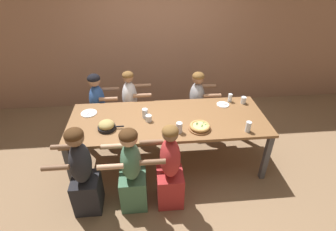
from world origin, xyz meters
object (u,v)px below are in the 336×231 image
object	(u,v)px
diner_near_midleft	(132,172)
skillet_bowl	(107,126)
diner_far_left	(99,110)
drinking_glass_d	(243,101)
diner_far_midright	(197,106)
empty_plate_b	(89,113)
diner_near_left	(83,174)
drinking_glass_c	(248,127)
drinking_glass_b	(145,113)
cocktail_glass_blue	(149,118)
diner_far_midleft	(131,108)
drinking_glass_a	(179,128)
diner_near_center	(170,170)
drinking_glass_e	(230,98)
empty_plate_a	(223,105)
pizza_board_main	(200,127)

from	to	relation	value
diner_near_midleft	skillet_bowl	bearing A→B (deg)	29.19
diner_far_left	diner_near_midleft	size ratio (longest dim) A/B	1.01
drinking_glass_d	diner_far_midright	bearing A→B (deg)	146.03
diner_far_midright	empty_plate_b	bearing A→B (deg)	-73.13
skillet_bowl	diner_near_left	distance (m)	0.67
skillet_bowl	diner_near_left	bearing A→B (deg)	-113.94
skillet_bowl	drinking_glass_c	xyz separation A→B (m)	(1.80, -0.21, 0.01)
skillet_bowl	drinking_glass_b	world-z (taller)	drinking_glass_b
cocktail_glass_blue	drinking_glass_b	distance (m)	0.11
diner_far_midleft	diner_near_midleft	bearing A→B (deg)	1.86
drinking_glass_b	diner_far_left	size ratio (longest dim) A/B	0.12
diner_far_midright	diner_near_left	world-z (taller)	diner_near_left
skillet_bowl	diner_far_left	xyz separation A→B (m)	(-0.25, 0.91, -0.30)
drinking_glass_a	diner_near_center	world-z (taller)	diner_near_center
skillet_bowl	diner_far_midleft	world-z (taller)	diner_far_midleft
cocktail_glass_blue	diner_near_midleft	xyz separation A→B (m)	(-0.23, -0.70, -0.29)
drinking_glass_d	diner_far_midright	size ratio (longest dim) A/B	0.09
empty_plate_b	drinking_glass_e	xyz separation A→B (m)	(2.09, 0.16, 0.05)
diner_near_center	cocktail_glass_blue	bearing A→B (deg)	17.45
diner_near_midleft	diner_near_center	bearing A→B (deg)	-90.00
empty_plate_a	drinking_glass_b	distance (m)	1.19
drinking_glass_b	diner_far_left	world-z (taller)	diner_far_left
skillet_bowl	empty_plate_a	bearing A→B (deg)	15.78
diner_near_center	diner_near_left	xyz separation A→B (m)	(-1.01, -0.00, 0.03)
diner_near_midleft	cocktail_glass_blue	bearing A→B (deg)	-18.41
drinking_glass_b	diner_near_left	bearing A→B (deg)	-133.33
drinking_glass_a	diner_far_midright	distance (m)	1.20
pizza_board_main	diner_far_left	size ratio (longest dim) A/B	0.25
cocktail_glass_blue	diner_near_left	world-z (taller)	diner_near_left
pizza_board_main	drinking_glass_c	size ratio (longest dim) A/B	2.07
drinking_glass_b	diner_far_left	bearing A→B (deg)	137.96
skillet_bowl	drinking_glass_a	xyz separation A→B (m)	(0.92, -0.15, 0.01)
pizza_board_main	empty_plate_a	xyz separation A→B (m)	(0.46, 0.58, -0.03)
cocktail_glass_blue	drinking_glass_d	size ratio (longest dim) A/B	1.07
drinking_glass_e	drinking_glass_a	bearing A→B (deg)	-140.58
empty_plate_b	drinking_glass_b	bearing A→B (deg)	-12.45
empty_plate_b	diner_far_left	size ratio (longest dim) A/B	0.19
pizza_board_main	diner_near_midleft	size ratio (longest dim) A/B	0.26
skillet_bowl	diner_near_midleft	bearing A→B (deg)	-60.81
skillet_bowl	empty_plate_b	world-z (taller)	skillet_bowl
cocktail_glass_blue	drinking_glass_a	xyz separation A→B (m)	(0.38, -0.29, 0.02)
diner_far_midright	diner_near_left	bearing A→B (deg)	-47.62
skillet_bowl	diner_far_midleft	xyz separation A→B (m)	(0.26, 0.91, -0.30)
diner_near_center	diner_near_midleft	xyz separation A→B (m)	(-0.45, -0.00, 0.00)
empty_plate_b	diner_far_left	bearing A→B (deg)	85.21
drinking_glass_b	diner_near_midleft	distance (m)	0.87
diner_near_center	diner_far_midright	world-z (taller)	diner_near_center
diner_near_center	diner_near_left	world-z (taller)	diner_near_left
empty_plate_b	drinking_glass_c	distance (m)	2.19
drinking_glass_a	diner_far_left	xyz separation A→B (m)	(-1.18, 1.06, -0.31)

